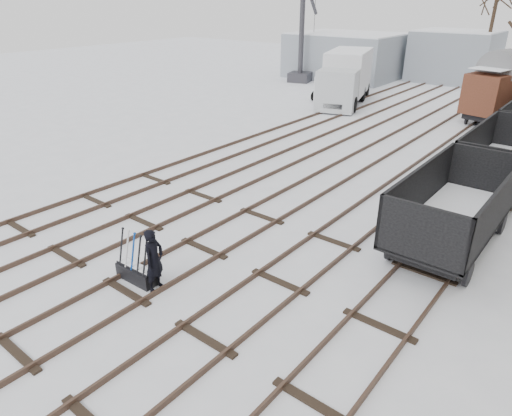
{
  "coord_description": "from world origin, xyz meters",
  "views": [
    {
      "loc": [
        9.19,
        -5.82,
        7.37
      ],
      "look_at": [
        0.96,
        4.47,
        1.2
      ],
      "focal_mm": 32.0,
      "sensor_mm": 36.0,
      "label": 1
    }
  ],
  "objects_px": {
    "ground_frame": "(136,272)",
    "freight_wagon_a": "(453,219)",
    "panel_van": "(335,86)",
    "crane": "(302,53)",
    "worker": "(154,260)",
    "lorry": "(345,77)",
    "box_van_wagon": "(496,90)"
  },
  "relations": [
    {
      "from": "worker",
      "to": "box_van_wagon",
      "type": "relative_size",
      "value": 0.37
    },
    {
      "from": "panel_van",
      "to": "crane",
      "type": "height_order",
      "value": "crane"
    },
    {
      "from": "lorry",
      "to": "panel_van",
      "type": "xyz_separation_m",
      "value": [
        -1.23,
        0.8,
        -0.88
      ]
    },
    {
      "from": "freight_wagon_a",
      "to": "crane",
      "type": "relative_size",
      "value": 0.65
    },
    {
      "from": "panel_van",
      "to": "crane",
      "type": "bearing_deg",
      "value": 127.26
    },
    {
      "from": "worker",
      "to": "panel_van",
      "type": "bearing_deg",
      "value": 6.33
    },
    {
      "from": "worker",
      "to": "freight_wagon_a",
      "type": "bearing_deg",
      "value": -49.39
    },
    {
      "from": "panel_van",
      "to": "worker",
      "type": "bearing_deg",
      "value": -84.64
    },
    {
      "from": "crane",
      "to": "worker",
      "type": "bearing_deg",
      "value": -79.57
    },
    {
      "from": "lorry",
      "to": "panel_van",
      "type": "bearing_deg",
      "value": 129.21
    },
    {
      "from": "worker",
      "to": "ground_frame",
      "type": "bearing_deg",
      "value": 84.52
    },
    {
      "from": "worker",
      "to": "panel_van",
      "type": "xyz_separation_m",
      "value": [
        -8.88,
        25.2,
        0.13
      ]
    },
    {
      "from": "box_van_wagon",
      "to": "lorry",
      "type": "height_order",
      "value": "lorry"
    },
    {
      "from": "panel_van",
      "to": "crane",
      "type": "relative_size",
      "value": 0.51
    },
    {
      "from": "freight_wagon_a",
      "to": "box_van_wagon",
      "type": "bearing_deg",
      "value": 99.96
    },
    {
      "from": "lorry",
      "to": "freight_wagon_a",
      "type": "bearing_deg",
      "value": -70.02
    },
    {
      "from": "worker",
      "to": "panel_van",
      "type": "relative_size",
      "value": 0.37
    },
    {
      "from": "box_van_wagon",
      "to": "lorry",
      "type": "distance_m",
      "value": 10.05
    },
    {
      "from": "box_van_wagon",
      "to": "lorry",
      "type": "xyz_separation_m",
      "value": [
        -10.02,
        -0.79,
        -0.09
      ]
    },
    {
      "from": "freight_wagon_a",
      "to": "crane",
      "type": "distance_m",
      "value": 31.14
    },
    {
      "from": "ground_frame",
      "to": "freight_wagon_a",
      "type": "height_order",
      "value": "freight_wagon_a"
    },
    {
      "from": "ground_frame",
      "to": "crane",
      "type": "xyz_separation_m",
      "value": [
        -14.7,
        30.56,
        2.22
      ]
    },
    {
      "from": "lorry",
      "to": "crane",
      "type": "relative_size",
      "value": 0.9
    },
    {
      "from": "freight_wagon_a",
      "to": "panel_van",
      "type": "bearing_deg",
      "value": 129.01
    },
    {
      "from": "freight_wagon_a",
      "to": "panel_van",
      "type": "relative_size",
      "value": 1.27
    },
    {
      "from": "ground_frame",
      "to": "freight_wagon_a",
      "type": "relative_size",
      "value": 0.24
    },
    {
      "from": "worker",
      "to": "freight_wagon_a",
      "type": "height_order",
      "value": "freight_wagon_a"
    },
    {
      "from": "worker",
      "to": "lorry",
      "type": "bearing_deg",
      "value": 4.33
    },
    {
      "from": "ground_frame",
      "to": "crane",
      "type": "bearing_deg",
      "value": 113.88
    },
    {
      "from": "worker",
      "to": "freight_wagon_a",
      "type": "xyz_separation_m",
      "value": [
        5.49,
        7.47,
        0.05
      ]
    },
    {
      "from": "ground_frame",
      "to": "crane",
      "type": "relative_size",
      "value": 0.16
    },
    {
      "from": "freight_wagon_a",
      "to": "worker",
      "type": "bearing_deg",
      "value": -126.32
    }
  ]
}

